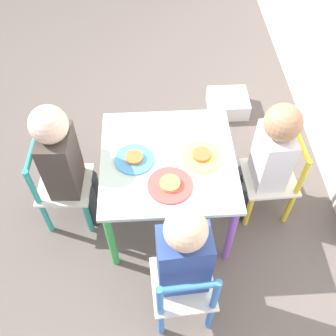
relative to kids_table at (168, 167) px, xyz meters
The scene contains 12 objects.
ground_plane 0.40m from the kids_table, ahead, with size 6.00×6.00×0.00m, color #5B514C.
kids_table is the anchor object (origin of this frame).
chair_teal 0.56m from the kids_table, 92.97° to the right, with size 0.27×0.27×0.51m.
chair_blue 0.56m from the kids_table, ahead, with size 0.28×0.28×0.51m.
chair_yellow 0.56m from the kids_table, 92.04° to the left, with size 0.27×0.27×0.51m.
child_front 0.48m from the kids_table, 92.97° to the right, with size 0.21×0.22×0.77m.
child_right 0.48m from the kids_table, ahead, with size 0.22×0.21×0.76m.
child_back 0.48m from the kids_table, 92.04° to the left, with size 0.20×0.22×0.74m.
plate_front 0.17m from the kids_table, 90.00° to the right, with size 0.18×0.18×0.03m.
plate_right 0.17m from the kids_table, ahead, with size 0.20×0.20×0.03m.
plate_back 0.17m from the kids_table, 90.00° to the left, with size 0.19×0.19×0.03m.
storage_bin 0.97m from the kids_table, 150.69° to the left, with size 0.23×0.26×0.11m.
Camera 1 is at (1.13, -0.06, 1.85)m, focal length 42.00 mm.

